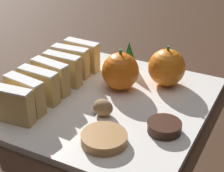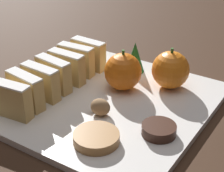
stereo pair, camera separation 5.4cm
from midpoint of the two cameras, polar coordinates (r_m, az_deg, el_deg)
ground_plane at (r=0.66m, az=-2.38°, el=-3.26°), size 6.00×6.00×0.00m
serving_platter at (r=0.65m, az=-2.39°, el=-2.82°), size 0.32×0.35×0.01m
stollen_slice_front at (r=0.61m, az=-17.61°, el=-2.83°), size 0.08×0.03×0.06m
stollen_slice_second at (r=0.63m, az=-15.56°, el=-1.32°), size 0.08×0.03×0.06m
stollen_slice_third at (r=0.66m, az=-13.44°, el=0.02°), size 0.07×0.02×0.06m
stollen_slice_fourth at (r=0.68m, az=-11.65°, el=1.32°), size 0.08×0.03×0.06m
stollen_slice_fifth at (r=0.70m, az=-9.78°, el=2.48°), size 0.07×0.02×0.06m
stollen_slice_sixth at (r=0.73m, az=-8.48°, el=3.67°), size 0.07×0.03×0.06m
stollen_slice_back at (r=0.76m, az=-6.70°, el=4.64°), size 0.07×0.02×0.06m
orange_near at (r=0.68m, az=-1.02°, el=2.23°), size 0.07×0.07×0.08m
orange_far at (r=0.69m, az=6.12°, el=2.79°), size 0.07×0.07×0.08m
walnut at (r=0.61m, az=-3.97°, el=-3.36°), size 0.03×0.03×0.03m
chocolate_cookie at (r=0.57m, az=5.28°, el=-6.30°), size 0.05×0.05×0.02m
gingerbread_cookie at (r=0.55m, az=-4.08°, el=-8.07°), size 0.07×0.07×0.01m
evergreen_sprig at (r=0.74m, az=0.50°, el=4.51°), size 0.04×0.04×0.06m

